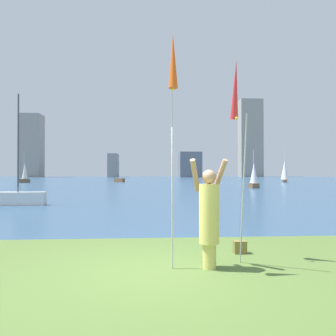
% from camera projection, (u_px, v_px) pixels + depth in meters
% --- Properties ---
extents(ground, '(120.00, 138.00, 0.12)m').
position_uv_depth(ground, '(147.00, 182.00, 56.40)').
color(ground, '#4C662D').
extents(person, '(0.71, 0.52, 1.93)m').
position_uv_depth(person, '(209.00, 214.00, 5.74)').
color(person, '#D8CC66').
rests_on(person, ground).
extents(kite_flag_left, '(0.16, 0.43, 4.10)m').
position_uv_depth(kite_flag_left, '(173.00, 69.00, 5.63)').
color(kite_flag_left, '#B2B2B7').
rests_on(kite_flag_left, ground).
extents(kite_flag_right, '(0.16, 0.92, 3.87)m').
position_uv_depth(kite_flag_right, '(236.00, 95.00, 6.40)').
color(kite_flag_right, '#B2B2B7').
rests_on(kite_flag_right, ground).
extents(bag, '(0.26, 0.18, 0.26)m').
position_uv_depth(bag, '(240.00, 247.00, 6.78)').
color(bag, olive).
rests_on(bag, ground).
extents(sailboat_0, '(1.55, 2.47, 5.18)m').
position_uv_depth(sailboat_0, '(285.00, 171.00, 53.87)').
color(sailboat_0, brown).
rests_on(sailboat_0, ground).
extents(sailboat_1, '(1.93, 1.86, 3.75)m').
position_uv_depth(sailboat_1, '(119.00, 180.00, 54.42)').
color(sailboat_1, brown).
rests_on(sailboat_1, ground).
extents(sailboat_5, '(0.85, 1.69, 4.04)m').
position_uv_depth(sailboat_5, '(254.00, 177.00, 34.37)').
color(sailboat_5, brown).
rests_on(sailboat_5, ground).
extents(sailboat_7, '(1.72, 0.87, 5.09)m').
position_uv_depth(sailboat_7, '(25.00, 173.00, 51.27)').
color(sailboat_7, brown).
rests_on(sailboat_7, ground).
extents(sailboat_8, '(2.71, 0.58, 5.67)m').
position_uv_depth(sailboat_8, '(18.00, 197.00, 16.55)').
color(sailboat_8, silver).
rests_on(sailboat_8, ground).
extents(skyline_tower_0, '(6.33, 6.33, 20.49)m').
position_uv_depth(skyline_tower_0, '(32.00, 146.00, 106.71)').
color(skyline_tower_0, gray).
rests_on(skyline_tower_0, ground).
extents(skyline_tower_1, '(3.05, 7.62, 7.61)m').
position_uv_depth(skyline_tower_1, '(113.00, 165.00, 107.19)').
color(skyline_tower_1, gray).
rests_on(skyline_tower_1, ground).
extents(skyline_tower_2, '(7.06, 6.66, 8.14)m').
position_uv_depth(skyline_tower_2, '(190.00, 165.00, 106.51)').
color(skyline_tower_2, slate).
rests_on(skyline_tower_2, ground).
extents(skyline_tower_3, '(7.67, 4.61, 26.68)m').
position_uv_depth(skyline_tower_3, '(250.00, 138.00, 112.93)').
color(skyline_tower_3, gray).
rests_on(skyline_tower_3, ground).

